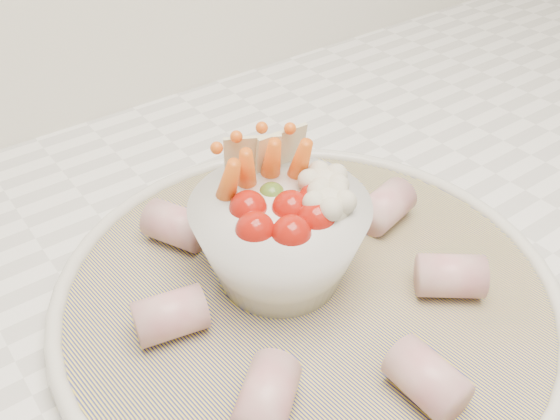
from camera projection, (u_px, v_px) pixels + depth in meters
serving_platter at (307, 292)px, 0.47m from camera, size 0.41×0.41×0.02m
veggie_bowl at (281, 233)px, 0.45m from camera, size 0.13×0.13×0.11m
cured_meat_rolls at (307, 273)px, 0.46m from camera, size 0.26×0.27×0.03m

